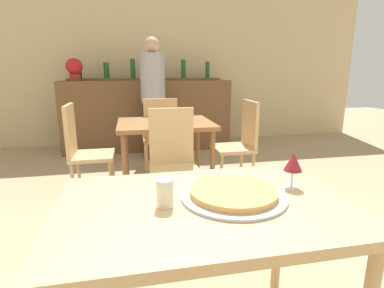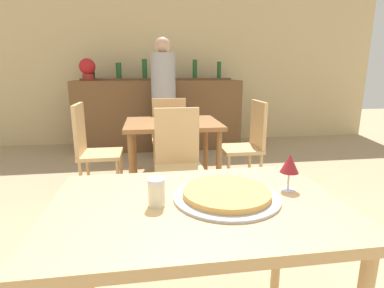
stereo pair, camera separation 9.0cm
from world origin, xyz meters
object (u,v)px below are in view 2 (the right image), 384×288
at_px(chair_far_side_left, 91,145).
at_px(person_standing, 164,95).
at_px(chair_far_side_right, 249,140).
at_px(wine_glass, 290,165).
at_px(potted_plant, 87,68).
at_px(chair_far_side_front, 178,158).
at_px(chair_far_side_back, 169,132).
at_px(cheese_shaker, 156,192).
at_px(pizza_tray, 227,194).

bearing_deg(chair_far_side_left, person_standing, -30.74).
height_order(chair_far_side_right, wine_glass, chair_far_side_right).
xyz_separation_m(wine_glass, potted_plant, (-1.46, 3.66, 0.43)).
relative_size(chair_far_side_front, chair_far_side_back, 1.00).
bearing_deg(potted_plant, chair_far_side_back, -49.66).
bearing_deg(cheese_shaker, chair_far_side_right, 61.59).
bearing_deg(chair_far_side_left, cheese_shaker, -162.86).
bearing_deg(chair_far_side_front, chair_far_side_left, 145.64).
xyz_separation_m(chair_far_side_back, pizza_tray, (0.06, -2.40, 0.22)).
bearing_deg(wine_glass, chair_far_side_back, 98.41).
relative_size(person_standing, potted_plant, 5.14).
bearing_deg(pizza_tray, wine_glass, 9.44).
xyz_separation_m(chair_far_side_back, cheese_shaker, (-0.22, -2.43, 0.26)).
height_order(chair_far_side_left, chair_far_side_right, same).
height_order(chair_far_side_back, cheese_shaker, chair_far_side_back).
xyz_separation_m(chair_far_side_left, pizza_tray, (0.86, -1.85, 0.22)).
distance_m(chair_far_side_back, pizza_tray, 2.41).
bearing_deg(chair_far_side_back, chair_far_side_left, 34.36).
bearing_deg(chair_far_side_right, person_standing, -148.58).
xyz_separation_m(chair_far_side_front, chair_far_side_right, (0.80, 0.55, 0.00)).
height_order(cheese_shaker, wine_glass, wine_glass).
xyz_separation_m(cheese_shaker, wine_glass, (0.57, 0.07, 0.06)).
bearing_deg(chair_far_side_back, chair_far_side_front, 90.00).
bearing_deg(cheese_shaker, person_standing, 86.29).
height_order(chair_far_side_front, potted_plant, potted_plant).
distance_m(chair_far_side_back, wine_glass, 2.40).
bearing_deg(chair_far_side_front, pizza_tray, -87.27).
bearing_deg(cheese_shaker, pizza_tray, 5.51).
relative_size(pizza_tray, cheese_shaker, 3.96).
bearing_deg(cheese_shaker, chair_far_side_back, 84.85).
distance_m(chair_far_side_right, pizza_tray, 2.01).
height_order(pizza_tray, potted_plant, potted_plant).
height_order(chair_far_side_front, person_standing, person_standing).
height_order(chair_far_side_right, potted_plant, potted_plant).
height_order(chair_far_side_front, wine_glass, chair_far_side_front).
bearing_deg(chair_far_side_right, cheese_shaker, -28.41).
height_order(pizza_tray, cheese_shaker, cheese_shaker).
bearing_deg(wine_glass, pizza_tray, -170.56).
bearing_deg(chair_far_side_back, chair_far_side_right, 145.64).
relative_size(chair_far_side_front, pizza_tray, 2.17).
xyz_separation_m(chair_far_side_back, chair_far_side_right, (0.80, -0.55, 0.00)).
relative_size(chair_far_side_back, wine_glass, 5.90).
xyz_separation_m(person_standing, potted_plant, (-1.10, 0.53, 0.37)).
bearing_deg(person_standing, chair_far_side_left, -120.74).
bearing_deg(potted_plant, chair_far_side_right, -44.16).
distance_m(chair_far_side_front, chair_far_side_left, 0.97).
distance_m(chair_far_side_front, potted_plant, 2.75).
relative_size(chair_far_side_front, person_standing, 0.56).
relative_size(cheese_shaker, person_standing, 0.06).
height_order(chair_far_side_back, wine_glass, chair_far_side_back).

